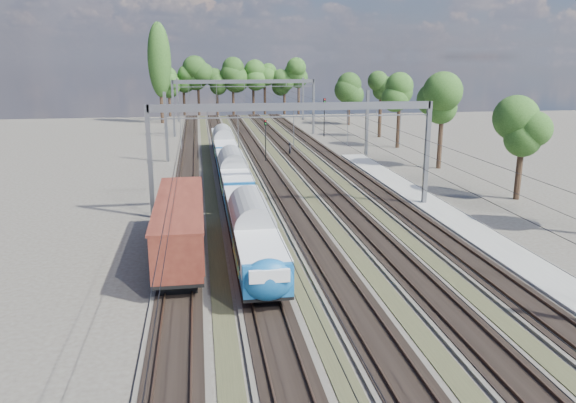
{
  "coord_description": "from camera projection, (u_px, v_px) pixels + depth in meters",
  "views": [
    {
      "loc": [
        -7.6,
        -14.74,
        12.56
      ],
      "look_at": [
        -1.65,
        22.59,
        2.8
      ],
      "focal_mm": 35.0,
      "sensor_mm": 36.0,
      "label": 1
    }
  ],
  "objects": [
    {
      "name": "emu_train",
      "position": [
        233.0,
        168.0,
        53.52
      ],
      "size": [
        2.64,
        56.02,
        3.87
      ],
      "color": "black",
      "rests_on": "ground"
    },
    {
      "name": "signal_near",
      "position": [
        266.0,
        136.0,
        67.8
      ],
      "size": [
        0.37,
        0.34,
        5.23
      ],
      "rotation": [
        0.0,
        0.0,
        -0.32
      ],
      "color": "black",
      "rests_on": "ground"
    },
    {
      "name": "worker",
      "position": [
        290.0,
        149.0,
        73.39
      ],
      "size": [
        0.53,
        0.7,
        1.71
      ],
      "primitive_type": "imported",
      "rotation": [
        0.0,
        0.0,
        1.35
      ],
      "color": "black",
      "rests_on": "ground"
    },
    {
      "name": "freight_boxcar",
      "position": [
        180.0,
        225.0,
        35.61
      ],
      "size": [
        2.95,
        14.24,
        3.67
      ],
      "color": "black",
      "rests_on": "ground"
    },
    {
      "name": "poplar",
      "position": [
        159.0,
        61.0,
        106.91
      ],
      "size": [
        4.4,
        4.4,
        19.04
      ],
      "color": "black",
      "rests_on": "ground"
    },
    {
      "name": "track_bed",
      "position": [
        271.0,
        174.0,
        61.4
      ],
      "size": [
        21.0,
        130.0,
        0.34
      ],
      "color": "#47423A",
      "rests_on": "ground"
    },
    {
      "name": "catenary",
      "position": [
        265.0,
        110.0,
        67.22
      ],
      "size": [
        25.65,
        130.0,
        9.0
      ],
      "color": "slate",
      "rests_on": "ground"
    },
    {
      "name": "platform",
      "position": [
        486.0,
        240.0,
        39.31
      ],
      "size": [
        3.0,
        70.0,
        0.3
      ],
      "primitive_type": "cube",
      "color": "gray",
      "rests_on": "ground"
    },
    {
      "name": "signal_far",
      "position": [
        324.0,
        112.0,
        90.26
      ],
      "size": [
        0.43,
        0.39,
        6.15
      ],
      "rotation": [
        0.0,
        0.0,
        0.28
      ],
      "color": "black",
      "rests_on": "ground"
    },
    {
      "name": "tree_belt",
      "position": [
        269.0,
        80.0,
        108.53
      ],
      "size": [
        38.48,
        98.17,
        11.95
      ],
      "color": "black",
      "rests_on": "ground"
    }
  ]
}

